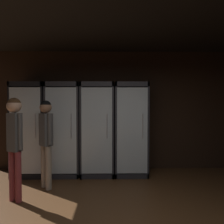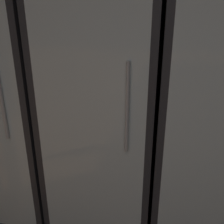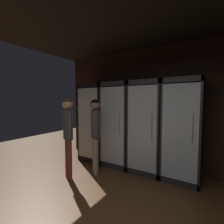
# 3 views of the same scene
# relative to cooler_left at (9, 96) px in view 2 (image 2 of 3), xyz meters

# --- Properties ---
(wall_back) EXTENTS (6.00, 0.06, 2.80)m
(wall_back) POSITION_rel_cooler_left_xyz_m (1.20, 0.33, 0.42)
(wall_back) COLOR black
(wall_back) RESTS_ON ground
(cooler_left) EXTENTS (0.70, 0.67, 2.00)m
(cooler_left) POSITION_rel_cooler_left_xyz_m (0.00, 0.00, 0.00)
(cooler_left) COLOR #2B2B30
(cooler_left) RESTS_ON ground
(cooler_center) EXTENTS (0.70, 0.67, 2.00)m
(cooler_center) POSITION_rel_cooler_left_xyz_m (0.72, -0.00, 0.00)
(cooler_center) COLOR #2B2B30
(cooler_center) RESTS_ON ground
(cooler_right) EXTENTS (0.70, 0.67, 2.00)m
(cooler_right) POSITION_rel_cooler_left_xyz_m (1.45, -0.00, 0.01)
(cooler_right) COLOR #2B2B30
(cooler_right) RESTS_ON ground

